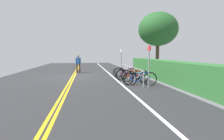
{
  "coord_description": "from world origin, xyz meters",
  "views": [
    {
      "loc": [
        13.49,
        0.93,
        1.72
      ],
      "look_at": [
        2.53,
        2.53,
        0.69
      ],
      "focal_mm": 28.88,
      "sensor_mm": 36.0,
      "label": 1
    }
  ],
  "objects": [
    {
      "name": "bicycle_4",
      "position": [
        2.93,
        3.88,
        0.35
      ],
      "size": [
        0.46,
        1.7,
        0.74
      ],
      "color": "black",
      "rests_on": "ground_plane"
    },
    {
      "name": "bicycle_0",
      "position": [
        0.4,
        3.82,
        0.33
      ],
      "size": [
        0.63,
        1.58,
        0.71
      ],
      "color": "black",
      "rests_on": "ground_plane"
    },
    {
      "name": "bike_rack",
      "position": [
        2.32,
        3.81,
        0.64
      ],
      "size": [
        5.02,
        0.05,
        0.86
      ],
      "color": "#9EA0A5",
      "rests_on": "ground_plane"
    },
    {
      "name": "sign_post_far",
      "position": [
        5.12,
        3.96,
        1.29
      ],
      "size": [
        0.36,
        0.06,
        2.14
      ],
      "color": "gray",
      "rests_on": "ground_plane"
    },
    {
      "name": "bike_lane_stripe_white",
      "position": [
        0.0,
        2.88,
        0.0
      ],
      "size": [
        34.1,
        0.12,
        0.0
      ],
      "primitive_type": "cube",
      "color": "white",
      "rests_on": "ground_plane"
    },
    {
      "name": "pedestrian",
      "position": [
        -2.55,
        0.27,
        0.91
      ],
      "size": [
        0.32,
        0.44,
        1.59
      ],
      "color": "#4C3826",
      "rests_on": "ground_plane"
    },
    {
      "name": "bicycle_3",
      "position": [
        2.28,
        3.71,
        0.34
      ],
      "size": [
        0.46,
        1.8,
        0.73
      ],
      "color": "black",
      "rests_on": "ground_plane"
    },
    {
      "name": "centre_line_yellow_outer",
      "position": [
        0.0,
        0.08,
        0.0
      ],
      "size": [
        34.1,
        0.1,
        0.0
      ],
      "primitive_type": "cube",
      "color": "gold",
      "rests_on": "ground_plane"
    },
    {
      "name": "bicycle_6",
      "position": [
        4.26,
        3.79,
        0.36
      ],
      "size": [
        0.46,
        1.82,
        0.77
      ],
      "color": "black",
      "rests_on": "ground_plane"
    },
    {
      "name": "hedge_backdrop",
      "position": [
        3.82,
        5.96,
        0.63
      ],
      "size": [
        13.97,
        1.17,
        1.26
      ],
      "primitive_type": "cube",
      "color": "#2D6B30",
      "rests_on": "ground_plane"
    },
    {
      "name": "bicycle_1",
      "position": [
        1.0,
        3.68,
        0.35
      ],
      "size": [
        0.46,
        1.72,
        0.74
      ],
      "color": "black",
      "rests_on": "ground_plane"
    },
    {
      "name": "sign_post_near",
      "position": [
        -0.92,
        3.79,
        1.28
      ],
      "size": [
        0.36,
        0.07,
        2.11
      ],
      "color": "gray",
      "rests_on": "ground_plane"
    },
    {
      "name": "tree_near_left",
      "position": [
        -1.57,
        7.14,
        3.78
      ],
      "size": [
        3.38,
        3.38,
        5.23
      ],
      "color": "#473323",
      "rests_on": "ground_plane"
    },
    {
      "name": "centre_line_yellow_inner",
      "position": [
        0.0,
        -0.08,
        0.0
      ],
      "size": [
        34.1,
        0.1,
        0.0
      ],
      "primitive_type": "cube",
      "color": "gold",
      "rests_on": "ground_plane"
    },
    {
      "name": "bicycle_5",
      "position": [
        3.67,
        3.74,
        0.33
      ],
      "size": [
        0.66,
        1.7,
        0.72
      ],
      "color": "black",
      "rests_on": "ground_plane"
    },
    {
      "name": "bicycle_2",
      "position": [
        1.68,
        3.66,
        0.34
      ],
      "size": [
        0.59,
        1.67,
        0.72
      ],
      "color": "black",
      "rests_on": "ground_plane"
    },
    {
      "name": "ground_plane",
      "position": [
        0.0,
        0.0,
        -0.03
      ],
      "size": [
        37.89,
        10.19,
        0.05
      ],
      "primitive_type": "cube",
      "color": "#2B2B2D"
    }
  ]
}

